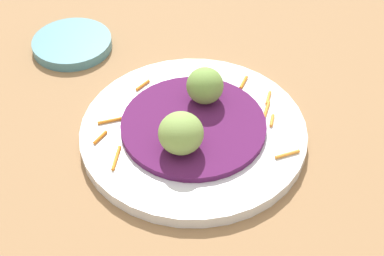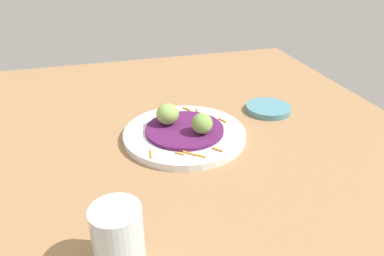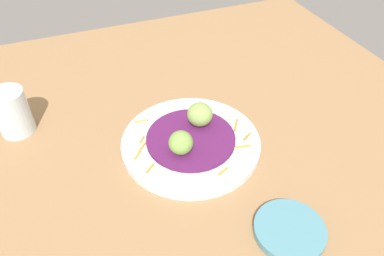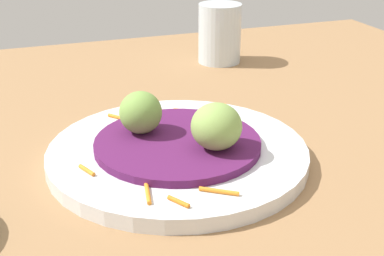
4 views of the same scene
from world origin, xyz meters
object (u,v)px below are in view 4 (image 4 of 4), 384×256
main_plate (178,153)px  guac_scoop_left (141,112)px  guac_scoop_center (216,126)px  water_glass (220,33)px

main_plate → guac_scoop_left: 5.84cm
main_plate → guac_scoop_center: bearing=-135.6°
main_plate → guac_scoop_left: bearing=44.4°
main_plate → water_glass: size_ratio=2.86×
main_plate → water_glass: (31.48, -17.43, 3.98)cm
main_plate → water_glass: bearing=-29.0°
guac_scoop_center → water_glass: water_glass is taller
guac_scoop_center → guac_scoop_left: bearing=44.4°
water_glass → main_plate: bearing=151.0°
guac_scoop_center → water_glass: (34.60, -14.37, 0.01)cm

